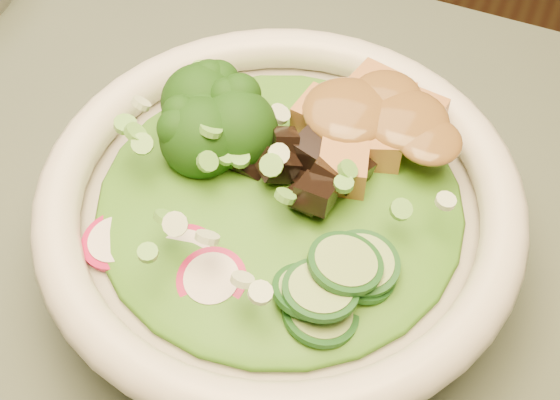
% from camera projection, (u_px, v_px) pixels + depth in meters
% --- Properties ---
extents(salad_bowl, '(0.30, 0.30, 0.08)m').
position_uv_depth(salad_bowl, '(280.00, 220.00, 0.50)').
color(salad_bowl, silver).
rests_on(salad_bowl, dining_table).
extents(lettuce_bed, '(0.23, 0.23, 0.03)m').
position_uv_depth(lettuce_bed, '(280.00, 199.00, 0.48)').
color(lettuce_bed, '#286916').
rests_on(lettuce_bed, salad_bowl).
extents(broccoli_florets, '(0.10, 0.09, 0.05)m').
position_uv_depth(broccoli_florets, '(210.00, 115.00, 0.50)').
color(broccoli_florets, black).
rests_on(broccoli_florets, salad_bowl).
extents(radish_slices, '(0.13, 0.06, 0.02)m').
position_uv_depth(radish_slices, '(181.00, 260.00, 0.44)').
color(radish_slices, '#9D0C3A').
rests_on(radish_slices, salad_bowl).
extents(cucumber_slices, '(0.09, 0.09, 0.04)m').
position_uv_depth(cucumber_slices, '(358.00, 267.00, 0.43)').
color(cucumber_slices, '#93BA67').
rests_on(cucumber_slices, salad_bowl).
extents(mushroom_heap, '(0.09, 0.09, 0.04)m').
position_uv_depth(mushroom_heap, '(298.00, 172.00, 0.47)').
color(mushroom_heap, black).
rests_on(mushroom_heap, salad_bowl).
extents(tofu_cubes, '(0.11, 0.08, 0.04)m').
position_uv_depth(tofu_cubes, '(370.00, 134.00, 0.49)').
color(tofu_cubes, '#AA6E38').
rests_on(tofu_cubes, salad_bowl).
extents(peanut_sauce, '(0.08, 0.06, 0.02)m').
position_uv_depth(peanut_sauce, '(372.00, 118.00, 0.48)').
color(peanut_sauce, brown).
rests_on(peanut_sauce, tofu_cubes).
extents(scallion_garnish, '(0.21, 0.21, 0.03)m').
position_uv_depth(scallion_garnish, '(280.00, 171.00, 0.46)').
color(scallion_garnish, '#589E38').
rests_on(scallion_garnish, salad_bowl).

